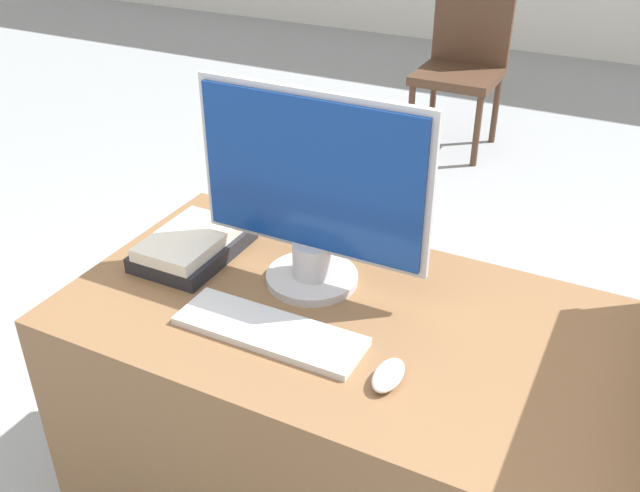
{
  "coord_description": "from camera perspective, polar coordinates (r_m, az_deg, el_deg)",
  "views": [
    {
      "loc": [
        0.47,
        -0.78,
        1.63
      ],
      "look_at": [
        -0.08,
        0.3,
        0.9
      ],
      "focal_mm": 40.0,
      "sensor_mm": 36.0,
      "label": 1
    }
  ],
  "objects": [
    {
      "name": "mouse",
      "position": [
        1.34,
        5.49,
        -10.25
      ],
      "size": [
        0.05,
        0.1,
        0.03
      ],
      "color": "white",
      "rests_on": "desk"
    },
    {
      "name": "keyboard",
      "position": [
        1.46,
        -4.05,
        -6.79
      ],
      "size": [
        0.4,
        0.13,
        0.02
      ],
      "color": "silver",
      "rests_on": "desk"
    },
    {
      "name": "book_stack",
      "position": [
        1.72,
        -10.19,
        0.08
      ],
      "size": [
        0.19,
        0.28,
        0.07
      ],
      "color": "#232328",
      "rests_on": "desk"
    },
    {
      "name": "far_chair",
      "position": [
        4.17,
        11.41,
        14.57
      ],
      "size": [
        0.44,
        0.44,
        0.91
      ],
      "rotation": [
        0.0,
        0.0,
        -0.14
      ],
      "color": "#4C3323",
      "rests_on": "ground_plane"
    },
    {
      "name": "desk",
      "position": [
        1.75,
        2.86,
        -15.47
      ],
      "size": [
        1.28,
        0.67,
        0.73
      ],
      "color": "brown",
      "rests_on": "ground_plane"
    },
    {
      "name": "monitor",
      "position": [
        1.51,
        -0.66,
        4.31
      ],
      "size": [
        0.53,
        0.21,
        0.45
      ],
      "color": "#B7B7BC",
      "rests_on": "desk"
    }
  ]
}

